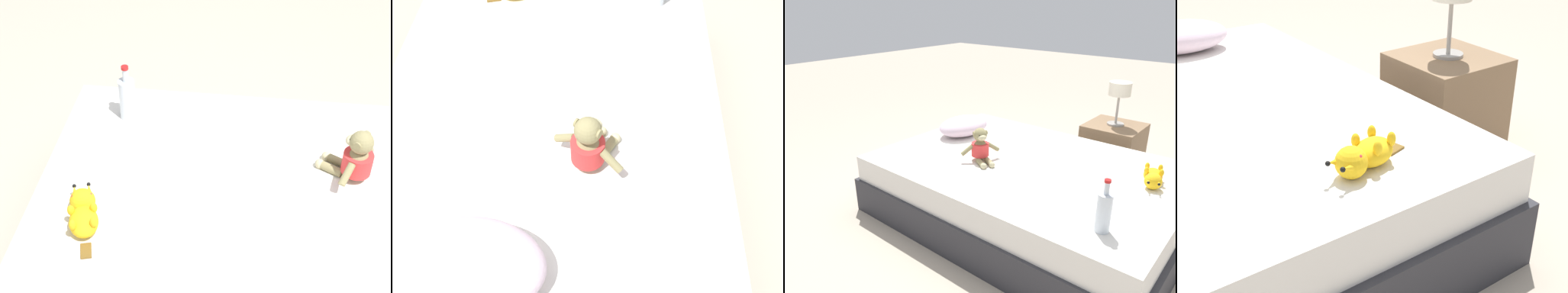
# 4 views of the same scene
# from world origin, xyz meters

# --- Properties ---
(ground_plane) EXTENTS (16.00, 16.00, 0.00)m
(ground_plane) POSITION_xyz_m (0.00, 0.00, 0.00)
(ground_plane) COLOR #B7A893
(bed) EXTENTS (1.44, 2.06, 0.43)m
(bed) POSITION_xyz_m (0.00, 0.00, 0.21)
(bed) COLOR #2D2D33
(bed) RESTS_ON ground_plane
(plush_monkey) EXTENTS (0.26, 0.25, 0.24)m
(plush_monkey) POSITION_xyz_m (-0.18, 0.28, 0.53)
(plush_monkey) COLOR #8E8456
(plush_monkey) RESTS_ON bed
(plush_yellow_creature) EXTENTS (0.33, 0.17, 0.10)m
(plush_yellow_creature) POSITION_xyz_m (0.20, -0.76, 0.48)
(plush_yellow_creature) COLOR yellow
(plush_yellow_creature) RESTS_ON bed
(glass_bottle) EXTENTS (0.07, 0.07, 0.28)m
(glass_bottle) POSITION_xyz_m (-0.47, -0.72, 0.54)
(glass_bottle) COLOR silver
(glass_bottle) RESTS_ON bed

